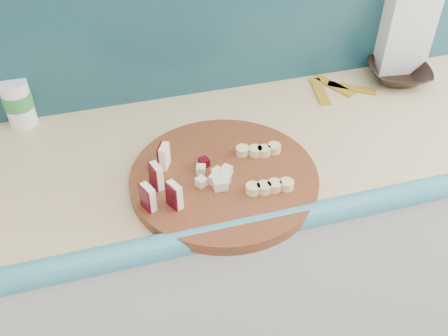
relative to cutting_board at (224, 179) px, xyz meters
The scene contains 10 objects.
kitchen_counter 0.62m from the cutting_board, 20.03° to the left, with size 2.20×0.63×0.91m.
backsplash 0.62m from the cutting_board, 48.32° to the left, with size 2.20×0.02×0.50m, color teal.
cutting_board is the anchor object (origin of this frame).
apple_wedges 0.16m from the cutting_board, behind, with size 0.09×0.18×0.06m.
apple_chunks 0.04m from the cutting_board, behind, with size 0.06×0.07×0.02m.
banana_slices 0.10m from the cutting_board, ahead, with size 0.14×0.18×0.02m.
brown_bowl 0.74m from the cutting_board, 25.44° to the left, with size 0.19×0.19×0.05m, color black.
flour_bag 0.81m from the cutting_board, 29.01° to the left, with size 0.15×0.11×0.26m, color silver.
canister 0.62m from the cutting_board, 139.99° to the left, with size 0.08×0.08×0.13m.
banana_peel 0.55m from the cutting_board, 35.30° to the left, with size 0.20×0.17×0.01m.
Camera 1 is at (-0.53, 0.49, 1.74)m, focal length 40.00 mm.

